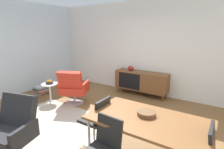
{
  "coord_description": "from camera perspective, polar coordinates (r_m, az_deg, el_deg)",
  "views": [
    {
      "loc": [
        2.14,
        -2.45,
        1.88
      ],
      "look_at": [
        -0.02,
        0.84,
        0.92
      ],
      "focal_mm": 28.0,
      "sensor_mm": 36.0,
      "label": 1
    }
  ],
  "objects": [
    {
      "name": "fruit_bowl",
      "position": [
        5.01,
        -19.75,
        -2.41
      ],
      "size": [
        0.2,
        0.2,
        0.11
      ],
      "color": "#262628",
      "rests_on": "side_table_round"
    },
    {
      "name": "wall_window_left",
      "position": [
        5.89,
        -32.2,
        6.94
      ],
      "size": [
        0.12,
        5.6,
        2.8
      ],
      "primitive_type": "cube",
      "color": "silver",
      "rests_on": "ground_plane"
    },
    {
      "name": "sideboard",
      "position": [
        5.37,
        9.47,
        -2.05
      ],
      "size": [
        1.6,
        0.45,
        0.72
      ],
      "color": "brown",
      "rests_on": "ground_plane"
    },
    {
      "name": "dining_chair_front_left",
      "position": [
        2.35,
        -2.88,
        -23.21
      ],
      "size": [
        0.43,
        0.45,
        0.86
      ],
      "color": "black",
      "rests_on": "ground_plane"
    },
    {
      "name": "vase_cobalt",
      "position": [
        5.44,
        6.14,
        2.1
      ],
      "size": [
        0.18,
        0.18,
        0.15
      ],
      "color": "maroon",
      "rests_on": "sideboard"
    },
    {
      "name": "side_table_round",
      "position": [
        5.08,
        -19.53,
        -4.99
      ],
      "size": [
        0.44,
        0.44,
        0.52
      ],
      "color": "white",
      "rests_on": "ground_plane"
    },
    {
      "name": "area_rug",
      "position": [
        4.07,
        -18.99,
        -14.53
      ],
      "size": [
        2.2,
        1.7,
        0.01
      ],
      "primitive_type": "cube",
      "color": "#B7AD99",
      "rests_on": "ground_plane"
    },
    {
      "name": "armchair_black_shell",
      "position": [
        3.15,
        -30.09,
        -14.92
      ],
      "size": [
        0.82,
        0.79,
        0.95
      ],
      "color": "#262628",
      "rests_on": "ground_plane"
    },
    {
      "name": "dining_chair_near_window",
      "position": [
        3.01,
        -5.04,
        -14.35
      ],
      "size": [
        0.43,
        0.4,
        0.86
      ],
      "color": "black",
      "rests_on": "ground_plane"
    },
    {
      "name": "magazine_stack",
      "position": [
        5.86,
        -22.19,
        -4.75
      ],
      "size": [
        0.33,
        0.4,
        0.26
      ],
      "color": "#262626",
      "rests_on": "ground_plane"
    },
    {
      "name": "wall_back",
      "position": [
        5.5,
        10.42,
        8.47
      ],
      "size": [
        6.8,
        0.12,
        2.8
      ],
      "primitive_type": "cube",
      "color": "white",
      "rests_on": "ground_plane"
    },
    {
      "name": "lounge_chair_red",
      "position": [
        4.73,
        -12.59,
        -4.04
      ],
      "size": [
        0.86,
        0.85,
        0.95
      ],
      "color": "red",
      "rests_on": "ground_plane"
    },
    {
      "name": "ground_plane",
      "position": [
        3.76,
        -7.05,
        -16.46
      ],
      "size": [
        8.32,
        8.32,
        0.0
      ],
      "primitive_type": "plane",
      "color": "brown"
    },
    {
      "name": "dining_table",
      "position": [
        2.51,
        11.6,
        -14.78
      ],
      "size": [
        1.6,
        0.9,
        0.74
      ],
      "color": "brown",
      "rests_on": "ground_plane"
    },
    {
      "name": "wooden_bowl_on_table",
      "position": [
        2.56,
        11.19,
        -12.34
      ],
      "size": [
        0.26,
        0.26,
        0.06
      ],
      "primitive_type": "cylinder",
      "color": "brown",
      "rests_on": "dining_table"
    }
  ]
}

